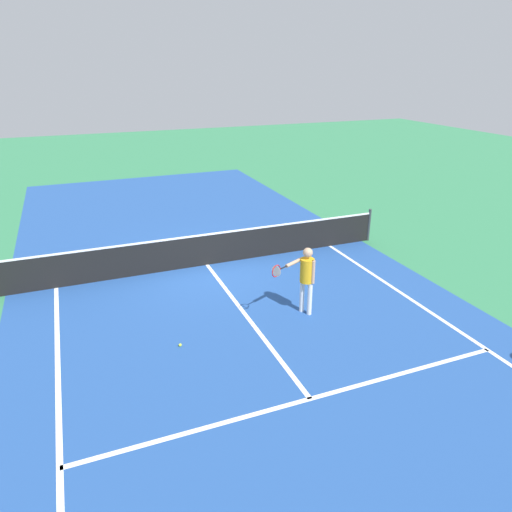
# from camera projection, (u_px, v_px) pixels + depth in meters

# --- Properties ---
(ground_plane) EXTENTS (60.00, 60.00, 0.00)m
(ground_plane) POSITION_uv_depth(u_px,v_px,m) (207.00, 265.00, 13.77)
(ground_plane) COLOR #337F51
(court_surface_inbounds) EXTENTS (10.62, 24.40, 0.00)m
(court_surface_inbounds) POSITION_uv_depth(u_px,v_px,m) (207.00, 265.00, 13.77)
(court_surface_inbounds) COLOR #234C93
(court_surface_inbounds) RESTS_ON ground_plane
(line_sideline_left) EXTENTS (0.10, 11.89, 0.01)m
(line_sideline_left) POSITION_uv_depth(u_px,v_px,m) (59.00, 446.00, 7.25)
(line_sideline_left) COLOR white
(line_sideline_left) RESTS_ON ground_plane
(line_sideline_right) EXTENTS (0.10, 11.89, 0.01)m
(line_sideline_right) POSITION_uv_depth(u_px,v_px,m) (470.00, 339.00, 10.08)
(line_sideline_right) COLOR white
(line_sideline_right) RESTS_ON ground_plane
(line_service_near) EXTENTS (8.22, 0.10, 0.01)m
(line_service_near) POSITION_uv_depth(u_px,v_px,m) (310.00, 399.00, 8.28)
(line_service_near) COLOR white
(line_service_near) RESTS_ON ground_plane
(line_center_service) EXTENTS (0.10, 6.40, 0.01)m
(line_center_service) POSITION_uv_depth(u_px,v_px,m) (246.00, 315.00, 11.02)
(line_center_service) COLOR white
(line_center_service) RESTS_ON ground_plane
(net) EXTENTS (11.18, 0.09, 1.07)m
(net) POSITION_uv_depth(u_px,v_px,m) (206.00, 249.00, 13.59)
(net) COLOR #33383D
(net) RESTS_ON ground_plane
(player_near) EXTENTS (1.17, 0.55, 1.64)m
(player_near) POSITION_uv_depth(u_px,v_px,m) (306.00, 274.00, 10.74)
(player_near) COLOR white
(player_near) RESTS_ON ground_plane
(tennis_ball_mid_court) EXTENTS (0.07, 0.07, 0.07)m
(tennis_ball_mid_court) POSITION_uv_depth(u_px,v_px,m) (180.00, 345.00, 9.80)
(tennis_ball_mid_court) COLOR #CCE033
(tennis_ball_mid_court) RESTS_ON ground_plane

